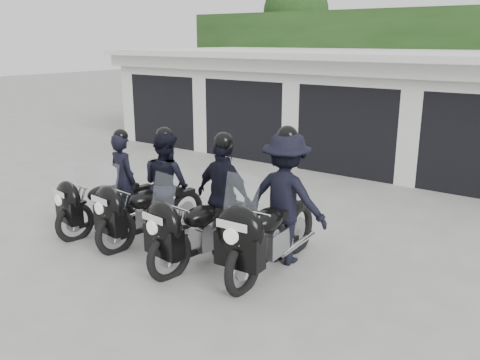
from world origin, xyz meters
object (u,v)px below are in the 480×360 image
Objects in this scene: police_bike_b at (157,191)px; police_bike_c at (215,206)px; police_bike_d at (279,207)px; police_bike_a at (110,190)px.

police_bike_c reaches higher than police_bike_b.
police_bike_d reaches higher than police_bike_c.
police_bike_b is 2.26m from police_bike_d.
police_bike_a is at bearing -174.69° from police_bike_d.
police_bike_a is 0.94× the size of police_bike_b.
police_bike_d reaches higher than police_bike_a.
police_bike_a is 0.90× the size of police_bike_c.
police_bike_b is 0.96× the size of police_bike_c.
police_bike_b reaches higher than police_bike_a.
police_bike_c is (2.30, 0.11, 0.13)m from police_bike_a.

